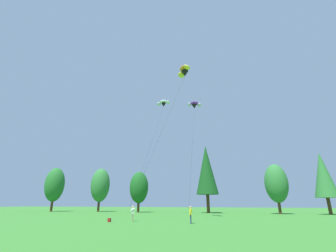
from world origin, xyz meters
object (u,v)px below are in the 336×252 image
at_px(parafoil_kite_far_white, 163,103).
at_px(backpack, 109,220).
at_px(parafoil_kite_mid_purple, 194,105).
at_px(parafoil_kite_high_orange, 184,71).
at_px(kite_flyer_mid, 191,213).
at_px(kite_flyer_near, 133,212).

xyz_separation_m(parafoil_kite_far_white, backpack, (-0.20, -18.52, -21.70)).
bearing_deg(parafoil_kite_mid_purple, parafoil_kite_high_orange, -87.86).
bearing_deg(kite_flyer_mid, kite_flyer_near, 171.50).
distance_m(parafoil_kite_high_orange, parafoil_kite_mid_purple, 10.58).
height_order(parafoil_kite_high_orange, parafoil_kite_far_white, parafoil_kite_high_orange).
bearing_deg(kite_flyer_mid, parafoil_kite_far_white, 116.15).
bearing_deg(parafoil_kite_mid_purple, kite_flyer_mid, -82.65).
height_order(kite_flyer_mid, backpack, kite_flyer_mid).
bearing_deg(kite_flyer_near, parafoil_kite_high_orange, 51.44).
bearing_deg(backpack, parafoil_kite_far_white, 86.66).
relative_size(parafoil_kite_high_orange, backpack, 53.70).
distance_m(parafoil_kite_mid_purple, backpack, 28.31).
bearing_deg(parafoil_kite_far_white, backpack, -90.61).
height_order(kite_flyer_near, parafoil_kite_high_orange, parafoil_kite_high_orange).
relative_size(parafoil_kite_mid_purple, backpack, 50.60).
xyz_separation_m(kite_flyer_near, parafoil_kite_high_orange, (5.06, 6.35, 21.21)).
bearing_deg(backpack, parafoil_kite_mid_purple, 67.10).
relative_size(kite_flyer_mid, parafoil_kite_far_white, 0.08).
distance_m(kite_flyer_mid, backpack, 9.09).
bearing_deg(parafoil_kite_far_white, kite_flyer_near, -83.70).
distance_m(parafoil_kite_high_orange, backpack, 24.45).
bearing_deg(kite_flyer_mid, backpack, -176.84).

